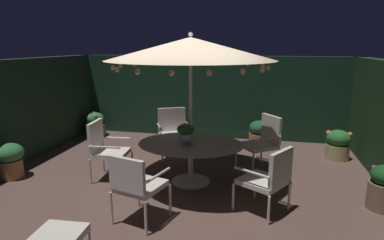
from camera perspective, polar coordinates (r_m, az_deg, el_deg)
name	(u,v)px	position (r m, az deg, el deg)	size (l,w,h in m)	color
ground_plane	(178,189)	(5.58, -2.40, -11.82)	(7.20, 6.95, 0.02)	brown
hedge_backdrop_rear	(211,97)	(8.42, 3.28, 4.09)	(7.20, 0.30, 2.06)	#163321
patio_dining_table	(191,150)	(5.57, -0.24, -5.23)	(1.79, 1.47, 0.71)	silver
patio_umbrella	(191,49)	(5.29, -0.26, 12.26)	(2.72, 2.72, 2.52)	silver
centerpiece_planter	(185,132)	(5.35, -1.15, -2.09)	(0.28, 0.28, 0.38)	beige
patio_chair_north	(105,147)	(5.95, -14.89, -4.50)	(0.64, 0.64, 1.03)	silver
patio_chair_northeast	(136,183)	(4.39, -9.68, -10.72)	(0.72, 0.74, 0.97)	beige
patio_chair_east	(269,177)	(4.73, 13.24, -9.57)	(0.82, 0.82, 0.96)	silver
patio_chair_southeast	(263,139)	(6.34, 12.27, -3.31)	(0.85, 0.84, 1.03)	silver
patio_chair_south	(173,129)	(7.00, -3.27, -1.65)	(0.85, 0.83, 1.00)	silver
ottoman_footrest	(60,236)	(3.89, -22.05, -18.26)	(0.52, 0.46, 0.43)	silver
potted_plant_right_near	(96,124)	(8.88, -16.42, -0.75)	(0.50, 0.50, 0.62)	#9E5F41
potted_plant_back_left	(338,144)	(7.44, 24.04, -3.85)	(0.49, 0.48, 0.61)	tan
potted_plant_back_center	(259,133)	(7.90, 11.65, -2.20)	(0.49, 0.49, 0.59)	#B06E43
potted_plant_left_far	(10,159)	(6.67, -29.08, -5.98)	(0.48, 0.48, 0.64)	#A9703F
potted_plant_left_near	(384,187)	(5.53, 30.46, -10.08)	(0.44, 0.44, 0.66)	#80664D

